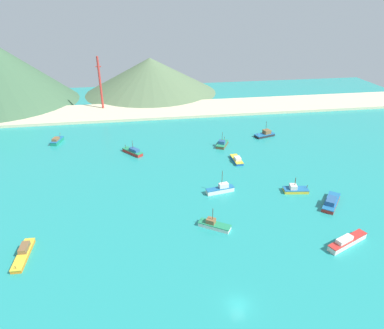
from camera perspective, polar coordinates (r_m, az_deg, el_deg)
The scene contains 15 objects.
ground at distance 89.66m, azimuth 2.39°, elevation -7.97°, with size 260.00×280.00×0.50m.
fishing_boat_0 at distance 83.97m, azimuth -26.10°, elevation -13.08°, with size 2.52×10.40×1.95m.
fishing_boat_1 at distance 115.90m, azimuth 7.41°, elevation 0.81°, with size 2.75×7.77×1.92m.
fishing_boat_2 at distance 127.21m, azimuth 5.01°, elevation 3.41°, with size 6.06×7.79×5.53m.
fishing_boat_3 at distance 122.09m, azimuth -9.75°, elevation 2.13°, with size 7.27×8.15×5.00m.
fishing_boat_4 at distance 101.79m, azimuth 16.70°, elevation -3.97°, with size 7.20×3.88×4.54m.
fishing_boat_5 at distance 138.98m, azimuth -21.45°, elevation 3.69°, with size 4.06×7.22×2.81m.
fishing_boat_6 at distance 83.83m, azimuth 3.65°, elevation -9.92°, with size 7.84×6.25×5.30m.
fishing_boat_7 at distance 97.52m, azimuth 4.77°, elevation -4.09°, with size 8.35×3.35×6.77m.
fishing_boat_8 at distance 85.79m, azimuth 24.25°, elevation -11.52°, with size 11.13×6.36×2.40m.
fishing_boat_9 at distance 98.81m, azimuth 22.03°, elevation -5.79°, with size 8.72×9.69×2.42m.
fishing_boat_10 at distance 138.60m, azimuth 11.98°, elevation 4.93°, with size 8.55×5.51×6.25m.
beach_strip at distance 166.97m, azimuth -3.39°, elevation 9.06°, with size 247.00×25.31×1.20m, color beige.
hill_central at distance 199.08m, azimuth -6.88°, elevation 14.43°, with size 72.99×72.99×19.02m.
radio_tower at distance 169.42m, azimuth -14.93°, elevation 12.79°, with size 2.52×2.01×25.18m.
Camera 1 is at (-15.19, -42.39, 50.42)m, focal length 32.24 mm.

